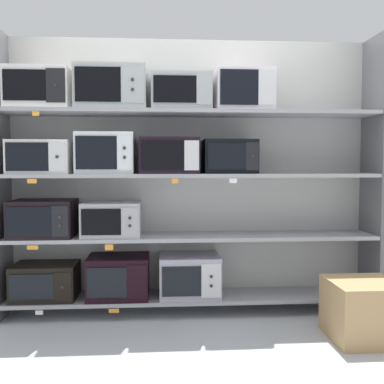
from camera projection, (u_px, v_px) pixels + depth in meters
name	position (u px, v px, depth m)	size (l,w,h in m)	color
ground	(204.00, 366.00, 2.77)	(6.98, 6.00, 0.02)	#B2B7BC
back_panel	(190.00, 174.00, 3.92)	(3.18, 0.04, 2.27)	#B2B2AD
upright_left	(0.00, 175.00, 3.59)	(0.05, 0.41, 2.27)	#5B5B5E
upright_right	(373.00, 174.00, 3.80)	(0.05, 0.41, 2.27)	#5B5B5E
shelf_0	(192.00, 297.00, 3.76)	(2.98, 0.41, 0.03)	#99999E
microwave_0	(46.00, 281.00, 3.66)	(0.50, 0.38, 0.28)	black
microwave_1	(119.00, 276.00, 3.70)	(0.49, 0.40, 0.34)	black
microwave_2	(189.00, 275.00, 3.74)	(0.49, 0.41, 0.33)	#A099AD
price_tag_0	(39.00, 313.00, 3.47)	(0.06, 0.00, 0.03)	white
price_tag_1	(114.00, 311.00, 3.51)	(0.08, 0.00, 0.03)	orange
shelf_1	(192.00, 237.00, 3.72)	(2.98, 0.41, 0.03)	#99999E
microwave_3	(44.00, 218.00, 3.63)	(0.49, 0.43, 0.29)	black
microwave_4	(112.00, 219.00, 3.67)	(0.46, 0.40, 0.27)	#A0A0A5
price_tag_2	(33.00, 247.00, 3.43)	(0.08, 0.00, 0.03)	orange
price_tag_3	(109.00, 247.00, 3.47)	(0.06, 0.00, 0.05)	orange
shelf_2	(192.00, 175.00, 3.69)	(2.98, 0.41, 0.03)	#99999E
microwave_5	(41.00, 157.00, 3.60)	(0.47, 0.38, 0.26)	white
microwave_6	(106.00, 153.00, 3.63)	(0.45, 0.36, 0.32)	silver
microwave_7	(169.00, 156.00, 3.67)	(0.47, 0.42, 0.29)	black
microwave_8	(229.00, 157.00, 3.70)	(0.42, 0.36, 0.27)	black
price_tag_4	(32.00, 181.00, 3.40)	(0.07, 0.00, 0.03)	orange
price_tag_5	(175.00, 181.00, 3.48)	(0.05, 0.00, 0.04)	orange
price_tag_6	(233.00, 181.00, 3.51)	(0.06, 0.00, 0.04)	white
shelf_3	(192.00, 113.00, 3.66)	(2.98, 0.41, 0.03)	#99999E
microwave_9	(41.00, 90.00, 3.57)	(0.48, 0.43, 0.31)	white
microwave_10	(112.00, 89.00, 3.60)	(0.55, 0.43, 0.34)	#9DA5A3
microwave_11	(181.00, 93.00, 3.64)	(0.47, 0.40, 0.28)	#9DA2A1
microwave_12	(243.00, 91.00, 3.68)	(0.46, 0.37, 0.33)	silver
price_tag_7	(36.00, 114.00, 3.38)	(0.05, 0.00, 0.03)	orange
shipping_carton	(364.00, 310.00, 3.16)	(0.48, 0.48, 0.41)	tan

